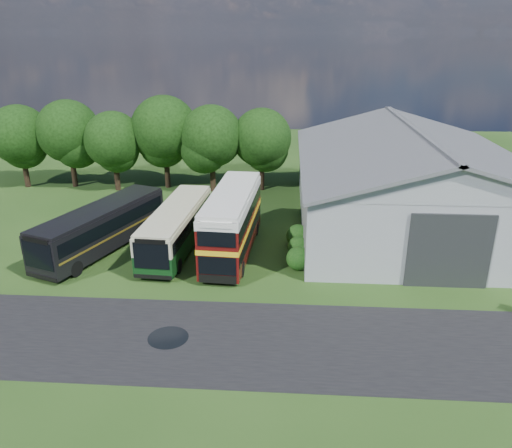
# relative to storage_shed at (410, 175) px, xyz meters

# --- Properties ---
(ground) EXTENTS (120.00, 120.00, 0.00)m
(ground) POSITION_rel_storage_shed_xyz_m (-15.00, -15.98, -4.17)
(ground) COLOR #1E3E13
(ground) RESTS_ON ground
(asphalt_road) EXTENTS (60.00, 8.00, 0.02)m
(asphalt_road) POSITION_rel_storage_shed_xyz_m (-12.00, -18.98, -4.17)
(asphalt_road) COLOR black
(asphalt_road) RESTS_ON ground
(puddle) EXTENTS (2.20, 2.20, 0.01)m
(puddle) POSITION_rel_storage_shed_xyz_m (-16.50, -18.98, -4.17)
(puddle) COLOR black
(puddle) RESTS_ON ground
(storage_shed) EXTENTS (18.80, 24.80, 8.15)m
(storage_shed) POSITION_rel_storage_shed_xyz_m (0.00, 0.00, 0.00)
(storage_shed) COLOR gray
(storage_shed) RESTS_ON ground
(tree_far_left) EXTENTS (6.12, 6.12, 8.64)m
(tree_far_left) POSITION_rel_storage_shed_xyz_m (-38.00, 8.02, 1.40)
(tree_far_left) COLOR black
(tree_far_left) RESTS_ON ground
(tree_left_a) EXTENTS (6.46, 6.46, 9.12)m
(tree_left_a) POSITION_rel_storage_shed_xyz_m (-33.00, 8.52, 1.71)
(tree_left_a) COLOR black
(tree_left_a) RESTS_ON ground
(tree_left_b) EXTENTS (5.78, 5.78, 8.16)m
(tree_left_b) POSITION_rel_storage_shed_xyz_m (-28.00, 7.52, 1.09)
(tree_left_b) COLOR black
(tree_left_b) RESTS_ON ground
(tree_mid) EXTENTS (6.80, 6.80, 9.60)m
(tree_mid) POSITION_rel_storage_shed_xyz_m (-23.00, 8.82, 2.02)
(tree_mid) COLOR black
(tree_mid) RESTS_ON ground
(tree_right_a) EXTENTS (6.26, 6.26, 8.83)m
(tree_right_a) POSITION_rel_storage_shed_xyz_m (-18.00, 7.82, 1.52)
(tree_right_a) COLOR black
(tree_right_a) RESTS_ON ground
(tree_right_b) EXTENTS (5.98, 5.98, 8.45)m
(tree_right_b) POSITION_rel_storage_shed_xyz_m (-13.00, 8.62, 1.27)
(tree_right_b) COLOR black
(tree_right_b) RESTS_ON ground
(shrub_front) EXTENTS (1.70, 1.70, 1.70)m
(shrub_front) POSITION_rel_storage_shed_xyz_m (-9.40, -9.98, -4.17)
(shrub_front) COLOR #194714
(shrub_front) RESTS_ON ground
(shrub_mid) EXTENTS (1.60, 1.60, 1.60)m
(shrub_mid) POSITION_rel_storage_shed_xyz_m (-9.40, -7.98, -4.17)
(shrub_mid) COLOR #194714
(shrub_mid) RESTS_ON ground
(shrub_back) EXTENTS (1.80, 1.80, 1.80)m
(shrub_back) POSITION_rel_storage_shed_xyz_m (-9.40, -5.98, -4.17)
(shrub_back) COLOR #194714
(shrub_back) RESTS_ON ground
(bus_green_single) EXTENTS (3.51, 11.97, 3.26)m
(bus_green_single) POSITION_rel_storage_shed_xyz_m (-18.53, -7.00, -2.43)
(bus_green_single) COLOR black
(bus_green_single) RESTS_ON ground
(bus_maroon_double) EXTENTS (3.55, 11.31, 4.80)m
(bus_maroon_double) POSITION_rel_storage_shed_xyz_m (-14.25, -7.63, -1.77)
(bus_maroon_double) COLOR black
(bus_maroon_double) RESTS_ON ground
(bus_dark_single) EXTENTS (6.85, 12.48, 3.38)m
(bus_dark_single) POSITION_rel_storage_shed_xyz_m (-24.06, -7.68, -2.37)
(bus_dark_single) COLOR black
(bus_dark_single) RESTS_ON ground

